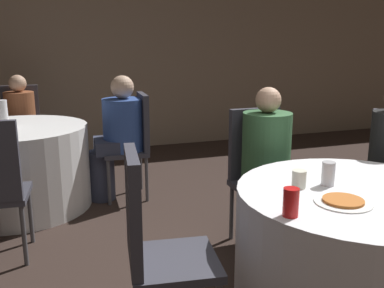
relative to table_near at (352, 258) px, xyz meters
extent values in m
cube|color=gray|center=(-0.08, 4.14, 1.04)|extent=(16.00, 0.06, 2.80)
cylinder|color=silver|center=(0.00, 0.00, 0.00)|extent=(1.18, 1.18, 0.72)
cylinder|color=white|center=(-1.68, 2.26, 0.00)|extent=(1.20, 1.20, 0.72)
cube|color=#383842|center=(-0.01, 0.91, 0.08)|extent=(0.40, 0.40, 0.04)
cube|color=#383842|center=(-0.01, 1.09, 0.35)|extent=(0.38, 0.05, 0.51)
cylinder|color=#4C4C51|center=(0.16, 0.74, -0.15)|extent=(0.03, 0.03, 0.42)
cylinder|color=#4C4C51|center=(-0.18, 0.74, -0.15)|extent=(0.03, 0.03, 0.42)
cylinder|color=#4C4C51|center=(0.16, 1.08, -0.15)|extent=(0.03, 0.03, 0.42)
cylinder|color=#4C4C51|center=(-0.18, 1.08, -0.15)|extent=(0.03, 0.03, 0.42)
cylinder|color=#4C4C51|center=(0.49, 0.58, -0.15)|extent=(0.03, 0.03, 0.42)
cylinder|color=#4C4C51|center=(0.77, 0.78, -0.15)|extent=(0.03, 0.03, 0.42)
cube|color=#383842|center=(-0.90, 0.12, 0.08)|extent=(0.45, 0.45, 0.04)
cube|color=#383842|center=(-1.08, 0.15, 0.35)|extent=(0.10, 0.38, 0.51)
cylinder|color=#4C4C51|center=(-0.71, 0.27, -0.15)|extent=(0.03, 0.03, 0.42)
cylinder|color=#4C4C51|center=(-1.58, 1.50, -0.15)|extent=(0.03, 0.03, 0.42)
cylinder|color=#4C4C51|center=(-1.61, 1.16, -0.15)|extent=(0.03, 0.03, 0.42)
cube|color=#383842|center=(-1.68, 3.18, 0.08)|extent=(0.40, 0.40, 0.04)
cube|color=#383842|center=(-1.68, 3.36, 0.35)|extent=(0.38, 0.05, 0.51)
cylinder|color=#4C4C51|center=(-1.51, 3.01, -0.15)|extent=(0.03, 0.03, 0.42)
cylinder|color=#4C4C51|center=(-1.85, 3.01, -0.15)|extent=(0.03, 0.03, 0.42)
cylinder|color=#4C4C51|center=(-1.51, 3.35, -0.15)|extent=(0.03, 0.03, 0.42)
cylinder|color=#4C4C51|center=(-1.85, 3.35, -0.15)|extent=(0.03, 0.03, 0.42)
cube|color=#383842|center=(-0.76, 2.21, 0.08)|extent=(0.42, 0.42, 0.04)
cube|color=#383842|center=(-0.58, 2.20, 0.35)|extent=(0.07, 0.38, 0.51)
cylinder|color=#4C4C51|center=(-0.94, 2.05, -0.15)|extent=(0.03, 0.03, 0.42)
cylinder|color=#4C4C51|center=(-0.92, 2.39, -0.15)|extent=(0.03, 0.03, 0.42)
cylinder|color=#4C4C51|center=(-0.60, 2.04, -0.15)|extent=(0.03, 0.03, 0.42)
cylinder|color=#4C4C51|center=(-0.58, 2.37, -0.15)|extent=(0.03, 0.03, 0.42)
cylinder|color=#33384C|center=(0.56, 0.41, -0.13)|extent=(0.24, 0.24, 0.46)
cylinder|color=#33384C|center=(-0.01, 0.69, -0.13)|extent=(0.24, 0.24, 0.46)
cube|color=#33384C|center=(-0.01, 0.80, 0.15)|extent=(0.32, 0.32, 0.12)
cylinder|color=#38663D|center=(-0.01, 0.91, 0.35)|extent=(0.33, 0.33, 0.51)
sphere|color=tan|center=(-0.01, 0.91, 0.69)|extent=(0.17, 0.17, 0.17)
cylinder|color=#33384C|center=(-1.68, 2.96, -0.13)|extent=(0.24, 0.24, 0.46)
cube|color=#33384C|center=(-1.68, 3.07, 0.15)|extent=(0.29, 0.32, 0.12)
cylinder|color=brown|center=(-1.68, 3.18, 0.33)|extent=(0.30, 0.30, 0.46)
sphere|color=tan|center=(-1.68, 3.18, 0.65)|extent=(0.18, 0.18, 0.18)
cylinder|color=#33384C|center=(-0.98, 2.22, -0.13)|extent=(0.24, 0.24, 0.46)
cube|color=#33384C|center=(-0.87, 2.22, 0.15)|extent=(0.34, 0.37, 0.12)
cylinder|color=#33519E|center=(-0.76, 2.21, 0.33)|extent=(0.38, 0.38, 0.47)
sphere|color=#DBB293|center=(-0.76, 2.21, 0.67)|extent=(0.21, 0.21, 0.21)
cylinder|color=white|center=(-0.17, -0.11, 0.36)|extent=(0.26, 0.26, 0.01)
cylinder|color=#BC6628|center=(-0.17, -0.11, 0.37)|extent=(0.18, 0.18, 0.01)
cylinder|color=red|center=(-0.48, -0.16, 0.42)|extent=(0.07, 0.07, 0.12)
cylinder|color=silver|center=(-0.09, 0.12, 0.42)|extent=(0.07, 0.07, 0.12)
cylinder|color=silver|center=(-0.25, 0.13, 0.41)|extent=(0.07, 0.07, 0.09)
cylinder|color=white|center=(-1.76, 2.18, 0.48)|extent=(0.09, 0.09, 0.24)
camera|label=1|loc=(-1.41, -1.60, 1.07)|focal=40.00mm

